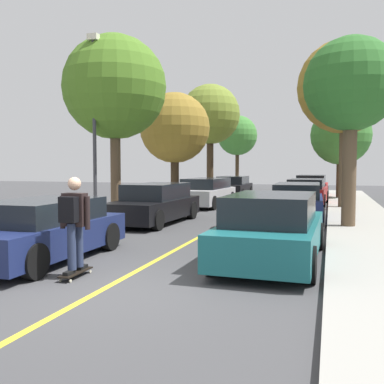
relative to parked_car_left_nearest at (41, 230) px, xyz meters
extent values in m
plane|color=#424244|center=(2.32, -1.36, -0.63)|extent=(80.00, 80.00, 0.00)
cube|color=gold|center=(2.32, 2.64, -0.63)|extent=(0.12, 39.20, 0.01)
cube|color=navy|center=(0.00, -0.02, -0.14)|extent=(1.91, 4.19, 0.62)
cube|color=black|center=(0.00, 0.04, 0.40)|extent=(1.67, 2.62, 0.46)
cylinder|color=black|center=(0.89, -1.39, -0.31)|extent=(0.23, 0.64, 0.64)
cylinder|color=black|center=(0.86, 1.38, -0.31)|extent=(0.23, 0.64, 0.64)
cylinder|color=black|center=(-0.89, 1.36, -0.31)|extent=(0.23, 0.64, 0.64)
cube|color=black|center=(0.00, 6.16, -0.13)|extent=(1.90, 4.58, 0.64)
cube|color=black|center=(0.01, 6.37, 0.46)|extent=(1.63, 2.69, 0.54)
cylinder|color=black|center=(0.76, 4.57, -0.31)|extent=(0.24, 0.65, 0.64)
cylinder|color=black|center=(-0.87, 4.63, -0.31)|extent=(0.24, 0.65, 0.64)
cylinder|color=black|center=(0.87, 7.69, -0.31)|extent=(0.24, 0.65, 0.64)
cylinder|color=black|center=(-0.76, 7.75, -0.31)|extent=(0.24, 0.65, 0.64)
cube|color=#B7B7BC|center=(0.00, 12.63, -0.11)|extent=(1.99, 4.66, 0.69)
cube|color=black|center=(0.01, 12.80, 0.48)|extent=(1.72, 3.17, 0.50)
cylinder|color=black|center=(0.80, 11.00, -0.31)|extent=(0.24, 0.65, 0.64)
cylinder|color=black|center=(-0.91, 11.06, -0.31)|extent=(0.24, 0.65, 0.64)
cylinder|color=black|center=(0.91, 14.20, -0.31)|extent=(0.24, 0.65, 0.64)
cylinder|color=black|center=(-0.80, 14.26, -0.31)|extent=(0.24, 0.65, 0.64)
cube|color=black|center=(0.00, 18.81, -0.12)|extent=(1.83, 4.43, 0.66)
cube|color=black|center=(0.00, 18.96, 0.45)|extent=(1.60, 2.62, 0.48)
cylinder|color=black|center=(0.85, 17.32, -0.31)|extent=(0.23, 0.64, 0.64)
cylinder|color=black|center=(-0.81, 17.30, -0.31)|extent=(0.23, 0.64, 0.64)
cylinder|color=black|center=(0.81, 20.32, -0.31)|extent=(0.23, 0.64, 0.64)
cylinder|color=black|center=(-0.85, 20.30, -0.31)|extent=(0.23, 0.64, 0.64)
cube|color=#196066|center=(4.63, 1.38, -0.12)|extent=(1.89, 4.57, 0.65)
cube|color=black|center=(4.63, 1.15, 0.49)|extent=(1.63, 2.62, 0.57)
cylinder|color=black|center=(3.83, 2.96, -0.31)|extent=(0.23, 0.64, 0.64)
cylinder|color=black|center=(5.50, 2.93, -0.31)|extent=(0.23, 0.64, 0.64)
cylinder|color=black|center=(3.76, -0.17, -0.31)|extent=(0.23, 0.64, 0.64)
cylinder|color=black|center=(5.44, -0.21, -0.31)|extent=(0.23, 0.64, 0.64)
cube|color=navy|center=(4.63, 8.52, -0.12)|extent=(1.86, 4.52, 0.67)
cube|color=black|center=(4.63, 8.41, 0.46)|extent=(1.61, 3.02, 0.49)
cylinder|color=black|center=(3.78, 10.03, -0.31)|extent=(0.24, 0.65, 0.64)
cylinder|color=black|center=(5.39, 10.08, -0.31)|extent=(0.24, 0.65, 0.64)
cylinder|color=black|center=(3.87, 6.96, -0.31)|extent=(0.24, 0.65, 0.64)
cylinder|color=black|center=(5.48, 7.01, -0.31)|extent=(0.24, 0.65, 0.64)
cube|color=maroon|center=(4.63, 15.17, -0.11)|extent=(2.03, 4.39, 0.68)
cube|color=black|center=(4.62, 14.96, 0.45)|extent=(1.74, 2.73, 0.45)
cylinder|color=black|center=(3.82, 16.67, -0.31)|extent=(0.24, 0.65, 0.64)
cylinder|color=black|center=(5.56, 16.60, -0.31)|extent=(0.24, 0.65, 0.64)
cylinder|color=black|center=(3.70, 13.75, -0.31)|extent=(0.24, 0.65, 0.64)
cylinder|color=black|center=(5.44, 13.68, -0.31)|extent=(0.24, 0.65, 0.64)
cube|color=maroon|center=(4.63, 20.70, -0.11)|extent=(1.96, 4.70, 0.67)
cube|color=black|center=(4.63, 20.64, 0.49)|extent=(1.69, 2.73, 0.54)
cylinder|color=black|center=(3.82, 22.34, -0.31)|extent=(0.24, 0.65, 0.64)
cylinder|color=black|center=(5.53, 22.30, -0.31)|extent=(0.24, 0.65, 0.64)
cylinder|color=black|center=(3.73, 19.09, -0.31)|extent=(0.24, 0.65, 0.64)
cylinder|color=black|center=(5.44, 19.05, -0.31)|extent=(0.24, 0.65, 0.64)
cylinder|color=brown|center=(-1.66, 6.55, 1.39)|extent=(0.37, 0.37, 3.76)
sphere|color=#4C7A23|center=(-1.66, 6.55, 4.14)|extent=(3.70, 3.70, 3.70)
cylinder|color=#3D2D1E|center=(-1.66, 12.85, 0.90)|extent=(0.41, 0.41, 2.78)
sphere|color=olive|center=(-1.66, 12.85, 3.22)|extent=(3.49, 3.49, 3.49)
cylinder|color=#3D2D1E|center=(-1.66, 19.56, 1.52)|extent=(0.44, 0.44, 4.02)
sphere|color=olive|center=(-1.66, 19.56, 4.63)|extent=(3.81, 3.81, 3.81)
cylinder|color=#3D2D1E|center=(-1.66, 28.17, 1.26)|extent=(0.30, 0.30, 3.50)
sphere|color=#3D7F33|center=(-1.66, 28.17, 3.85)|extent=(3.29, 3.29, 3.29)
cylinder|color=brown|center=(6.29, 6.41, 1.27)|extent=(0.42, 0.42, 3.53)
sphere|color=#2D6B28|center=(6.29, 6.41, 3.79)|extent=(2.82, 2.82, 2.82)
cylinder|color=brown|center=(6.29, 12.88, 1.58)|extent=(0.38, 0.38, 4.14)
sphere|color=olive|center=(6.29, 12.88, 4.82)|extent=(4.13, 4.13, 4.13)
cylinder|color=#4C3823|center=(6.29, 18.95, 0.89)|extent=(0.42, 0.42, 2.76)
sphere|color=#3D7F33|center=(6.29, 18.95, 3.11)|extent=(3.41, 3.41, 3.41)
cylinder|color=#38383D|center=(-1.75, 5.25, 2.47)|extent=(0.12, 0.12, 5.92)
cube|color=#EAE5C6|center=(-1.75, 5.25, 5.55)|extent=(0.36, 0.24, 0.20)
cube|color=black|center=(1.48, -1.03, -0.54)|extent=(0.25, 0.85, 0.02)
cylinder|color=beige|center=(1.38, -0.69, -0.60)|extent=(0.03, 0.06, 0.06)
cylinder|color=beige|center=(1.57, -0.69, -0.60)|extent=(0.03, 0.06, 0.06)
cylinder|color=beige|center=(1.40, -1.37, -0.60)|extent=(0.03, 0.06, 0.06)
cylinder|color=beige|center=(1.59, -1.37, -0.60)|extent=(0.03, 0.06, 0.06)
cube|color=#99999E|center=(1.47, -0.69, -0.56)|extent=(0.10, 0.04, 0.02)
cube|color=#99999E|center=(1.50, -1.37, -0.56)|extent=(0.10, 0.04, 0.02)
cube|color=black|center=(1.48, -0.81, -0.50)|extent=(0.11, 0.26, 0.06)
cube|color=black|center=(1.49, -1.25, -0.50)|extent=(0.11, 0.26, 0.06)
cylinder|color=#283351|center=(1.48, -0.91, -0.06)|extent=(0.16, 0.16, 0.81)
cylinder|color=#283351|center=(1.49, -1.15, -0.06)|extent=(0.16, 0.16, 0.81)
cube|color=black|center=(1.48, -1.03, 0.57)|extent=(0.41, 0.23, 0.58)
sphere|color=tan|center=(1.48, -1.03, 1.03)|extent=(0.23, 0.23, 0.23)
cylinder|color=black|center=(1.24, -1.04, 0.52)|extent=(0.09, 0.09, 0.58)
cylinder|color=black|center=(1.73, -1.02, 0.52)|extent=(0.09, 0.09, 0.58)
cube|color=black|center=(1.49, -1.23, 0.59)|extent=(0.31, 0.19, 0.44)
camera|label=1|loc=(5.74, -7.67, 1.34)|focal=40.87mm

